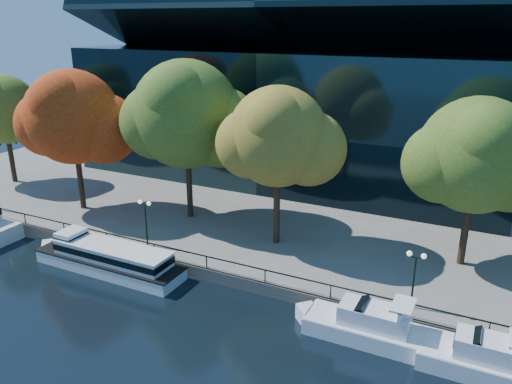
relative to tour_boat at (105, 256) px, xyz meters
The scene contains 14 objects.
ground 8.30m from the tour_boat, ahead, with size 160.00×160.00×0.00m, color black.
promenade 36.31m from the tour_boat, 77.01° to the left, with size 90.00×67.08×1.00m.
railing 8.50m from the tour_boat, 15.42° to the left, with size 88.20×0.08×0.99m.
convention_building 31.92m from the tour_boat, 82.30° to the left, with size 50.00×24.57×21.43m.
tour_boat is the anchor object (origin of this frame).
cruiser_near 21.75m from the tour_boat, ahead, with size 10.62×2.73×3.08m.
cruiser_far 28.33m from the tour_boat, ahead, with size 9.41×2.61×3.07m.
tree_0 27.29m from the tour_boat, 155.51° to the left, with size 9.79×8.03×12.48m.
tree_1 15.40m from the tour_boat, 141.75° to the left, with size 11.42×9.37×13.89m.
tree_2 14.43m from the tour_boat, 83.13° to the left, with size 12.45×10.21×14.98m.
tree_3 16.88m from the tour_boat, 38.22° to the left, with size 10.24×8.39×13.39m.
tree_4 29.64m from the tour_boat, 24.31° to the left, with size 10.76×8.82×13.09m.
lamp_1 4.74m from the tour_boat, 66.94° to the left, with size 1.26×0.36×4.03m.
lamp_2 23.78m from the tour_boat, ahead, with size 1.26×0.36×4.03m.
Camera 1 is at (18.77, -26.08, 19.16)m, focal length 35.00 mm.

